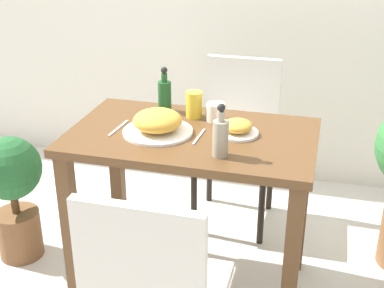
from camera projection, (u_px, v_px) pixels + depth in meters
name	position (u px, v px, depth m)	size (l,w,h in m)	color
ground_plane	(192.00, 283.00, 2.53)	(16.00, 16.00, 0.00)	beige
dining_table	(192.00, 164.00, 2.27)	(1.02, 0.62, 0.78)	brown
chair_far	(238.00, 133.00, 2.90)	(0.42, 0.42, 0.89)	silver
food_plate	(158.00, 123.00, 2.19)	(0.29, 0.29, 0.10)	white
side_plate	(238.00, 128.00, 2.19)	(0.18, 0.18, 0.06)	white
drink_cup	(215.00, 112.00, 2.32)	(0.08, 0.08, 0.08)	silver
juice_glass	(194.00, 105.00, 2.35)	(0.07, 0.07, 0.12)	gold
sauce_bottle	(221.00, 136.00, 1.98)	(0.06, 0.06, 0.21)	gray
condiment_bottle	(165.00, 94.00, 2.41)	(0.06, 0.06, 0.21)	#194C23
fork_utensil	(118.00, 128.00, 2.25)	(0.02, 0.18, 0.00)	silver
spoon_utensil	(199.00, 137.00, 2.17)	(0.02, 0.16, 0.00)	silver
potted_plant_left	(12.00, 188.00, 2.58)	(0.31, 0.31, 0.65)	brown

